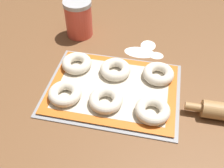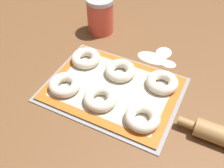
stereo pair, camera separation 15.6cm
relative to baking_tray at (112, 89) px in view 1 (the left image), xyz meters
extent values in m
plane|color=brown|center=(0.00, -0.01, 0.00)|extent=(2.80, 2.80, 0.00)
cube|color=#93969B|center=(0.00, 0.00, 0.00)|extent=(0.45, 0.34, 0.01)
cube|color=orange|center=(0.00, 0.00, 0.01)|extent=(0.42, 0.31, 0.00)
cube|color=beige|center=(0.00, 0.00, 0.01)|extent=(0.37, 0.26, 0.00)
torus|color=silver|center=(-0.14, -0.07, 0.02)|extent=(0.11, 0.11, 0.03)
torus|color=silver|center=(0.00, -0.07, 0.02)|extent=(0.11, 0.11, 0.03)
torus|color=silver|center=(0.14, -0.08, 0.02)|extent=(0.11, 0.11, 0.03)
torus|color=silver|center=(-0.15, 0.08, 0.02)|extent=(0.11, 0.11, 0.03)
torus|color=silver|center=(0.00, 0.07, 0.02)|extent=(0.11, 0.11, 0.03)
torus|color=silver|center=(0.15, 0.08, 0.02)|extent=(0.11, 0.11, 0.03)
cylinder|color=#DB4C3D|center=(-0.20, 0.29, 0.06)|extent=(0.11, 0.11, 0.14)
cylinder|color=#B2B2B7|center=(-0.20, 0.29, 0.14)|extent=(0.11, 0.11, 0.02)
cylinder|color=#AD7F4C|center=(0.26, -0.05, 0.02)|extent=(0.05, 0.02, 0.02)
ellipsoid|color=white|center=(0.09, 0.27, 0.00)|extent=(0.06, 0.07, 0.00)
ellipsoid|color=white|center=(0.06, 0.22, 0.00)|extent=(0.12, 0.07, 0.00)
ellipsoid|color=white|center=(0.13, 0.21, 0.00)|extent=(0.06, 0.04, 0.00)
camera|label=1|loc=(0.12, -0.60, 0.64)|focal=42.00mm
camera|label=2|loc=(0.27, -0.55, 0.64)|focal=42.00mm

